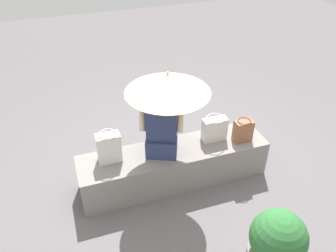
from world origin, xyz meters
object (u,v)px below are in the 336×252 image
Objects in this scene: person_seated at (161,124)px; handbag_black at (214,129)px; shoulder_bag_spare at (243,130)px; planter_near at (275,249)px; tote_bag_canvas at (109,147)px; parasol at (168,83)px.

person_seated is 2.96× the size of handbag_black.
planter_near reaches higher than shoulder_bag_spare.
planter_near is (1.12, -1.54, -0.23)m from tote_bag_canvas.
tote_bag_canvas reaches higher than planter_near.
person_seated is 3.14× the size of shoulder_bag_spare.
person_seated is 0.71m from handbag_black.
shoulder_bag_spare is 1.48m from planter_near.
parasol reaches higher than tote_bag_canvas.
shoulder_bag_spare is (0.31, -0.13, -0.01)m from handbag_black.
shoulder_bag_spare is (0.91, -0.05, -0.75)m from parasol.
tote_bag_canvas is at bearing 174.71° from shoulder_bag_spare.
tote_bag_canvas is at bearing 179.15° from handbag_black.
shoulder_bag_spare is (0.97, -0.09, -0.25)m from person_seated.
handbag_black is 1.06× the size of shoulder_bag_spare.
parasol is 0.96m from handbag_black.
tote_bag_canvas is at bearing 171.80° from parasol.
parasol is 1.18m from shoulder_bag_spare.
handbag_black is at bearing 85.24° from planter_near.
handbag_black is 1.54m from planter_near.
shoulder_bag_spare is at bearing -5.05° from person_seated.
planter_near reaches higher than handbag_black.
parasol is 0.96m from tote_bag_canvas.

